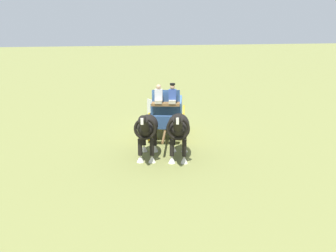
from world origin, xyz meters
The scene contains 5 objects.
ground_plane centered at (0.00, 0.00, 0.00)m, with size 220.00×220.00×0.00m, color olive.
show_wagon centered at (0.15, -0.05, 1.28)m, with size 5.52×2.72×2.88m.
draft_horse_near centered at (3.60, -0.54, 1.34)m, with size 3.13×1.56×2.21m.
draft_horse_off centered at (3.19, -1.77, 1.30)m, with size 2.99×1.49×2.16m.
sponsor_banner centered at (-3.11, 0.49, 0.55)m, with size 3.20×0.06×1.10m, color silver.
Camera 1 is at (18.28, -5.18, 5.27)m, focal length 41.19 mm.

